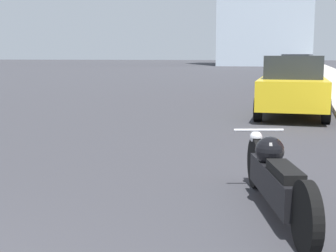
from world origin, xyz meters
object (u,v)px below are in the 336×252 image
at_px(parked_car_yellow, 292,87).
at_px(parked_car_green, 299,67).
at_px(parked_car_white, 297,71).
at_px(motorcycle, 275,177).

distance_m(parked_car_yellow, parked_car_green, 24.01).
height_order(parked_car_yellow, parked_car_white, parked_car_white).
distance_m(motorcycle, parked_car_yellow, 8.46).
relative_size(motorcycle, parked_car_green, 0.64).
relative_size(parked_car_yellow, parked_car_white, 0.85).
bearing_deg(parked_car_white, motorcycle, -84.09).
bearing_deg(parked_car_yellow, parked_car_green, 88.93).
relative_size(motorcycle, parked_car_yellow, 0.66).
relative_size(motorcycle, parked_car_white, 0.56).
distance_m(parked_car_yellow, parked_car_white, 13.10).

